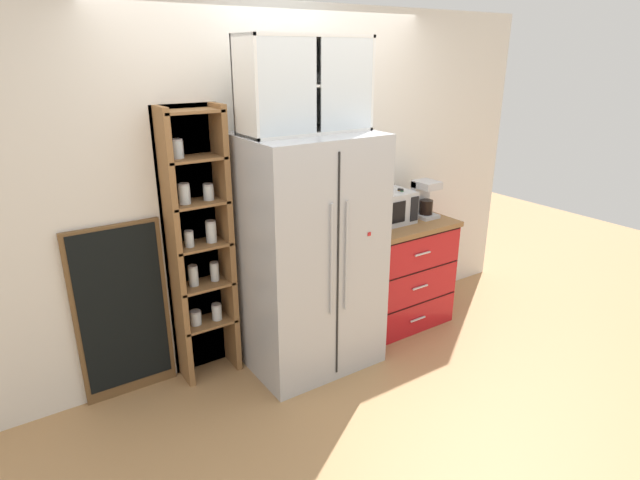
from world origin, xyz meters
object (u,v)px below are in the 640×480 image
at_px(bottle_amber, 398,207).
at_px(coffee_maker, 424,199).
at_px(refrigerator, 308,254).
at_px(bottle_green, 401,208).
at_px(chalkboard_menu, 122,312).
at_px(microwave, 385,207).
at_px(mug_sage, 400,217).

bearing_deg(bottle_amber, coffee_maker, -1.82).
xyz_separation_m(refrigerator, bottle_amber, (0.93, 0.09, 0.18)).
relative_size(refrigerator, bottle_green, 6.11).
distance_m(bottle_green, chalkboard_menu, 2.23).
height_order(microwave, mug_sage, microwave).
xyz_separation_m(coffee_maker, mug_sage, (-0.27, -0.01, -0.11)).
bearing_deg(refrigerator, chalkboard_menu, 164.84).
bearing_deg(chalkboard_menu, coffee_maker, -5.87).
distance_m(coffee_maker, bottle_amber, 0.27).
relative_size(microwave, mug_sage, 3.59).
relative_size(refrigerator, microwave, 3.90).
xyz_separation_m(coffee_maker, bottle_green, (-0.27, -0.02, -0.03)).
height_order(mug_sage, bottle_amber, bottle_amber).
bearing_deg(bottle_green, chalkboard_menu, 172.85).
bearing_deg(coffee_maker, chalkboard_menu, 174.13).
bearing_deg(refrigerator, bottle_green, 3.92).
height_order(mug_sage, chalkboard_menu, chalkboard_menu).
bearing_deg(microwave, bottle_green, -28.90).
distance_m(bottle_amber, chalkboard_menu, 2.23).
distance_m(mug_sage, bottle_green, 0.08).
relative_size(refrigerator, chalkboard_menu, 1.42).
relative_size(bottle_green, chalkboard_menu, 0.23).
xyz_separation_m(coffee_maker, chalkboard_menu, (-2.45, 0.25, -0.46)).
xyz_separation_m(refrigerator, mug_sage, (0.93, 0.07, 0.10)).
distance_m(mug_sage, chalkboard_menu, 2.22).
height_order(bottle_amber, chalkboard_menu, chalkboard_menu).
xyz_separation_m(microwave, mug_sage, (0.12, -0.06, -0.09)).
relative_size(microwave, bottle_amber, 1.58).
bearing_deg(microwave, refrigerator, -171.11).
height_order(microwave, coffee_maker, coffee_maker).
bearing_deg(bottle_green, mug_sage, 78.20).
relative_size(mug_sage, bottle_amber, 0.44).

